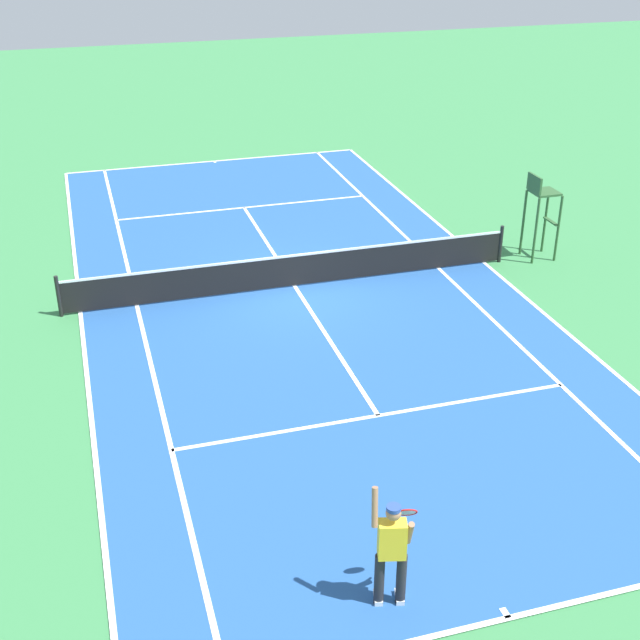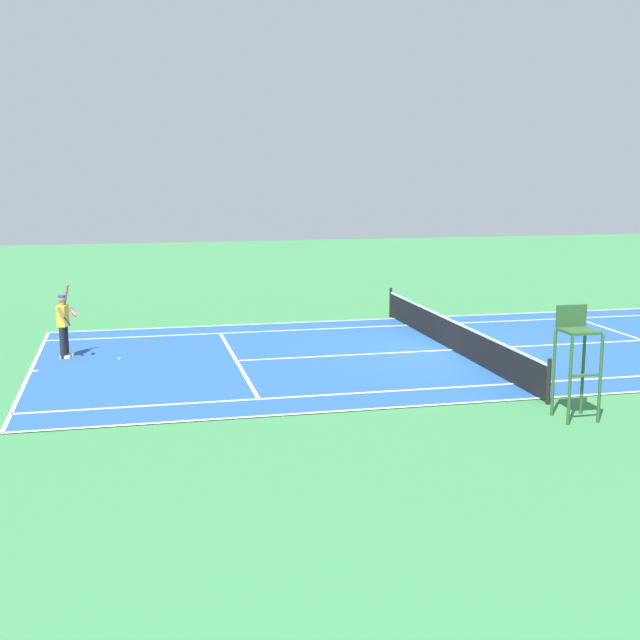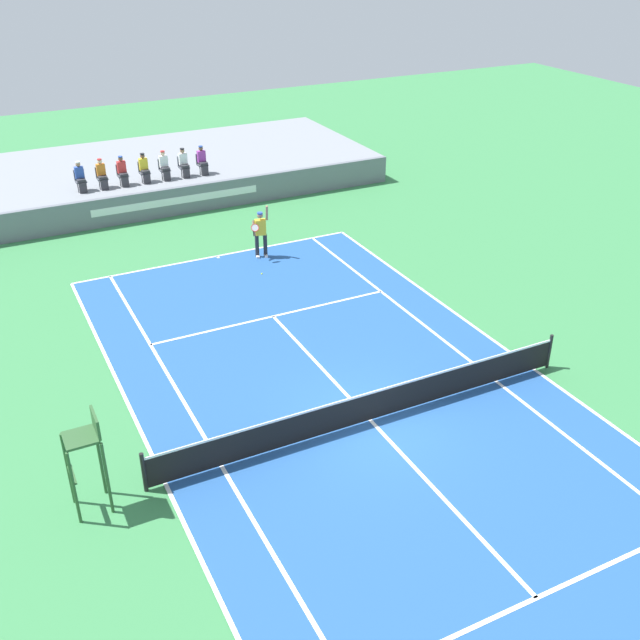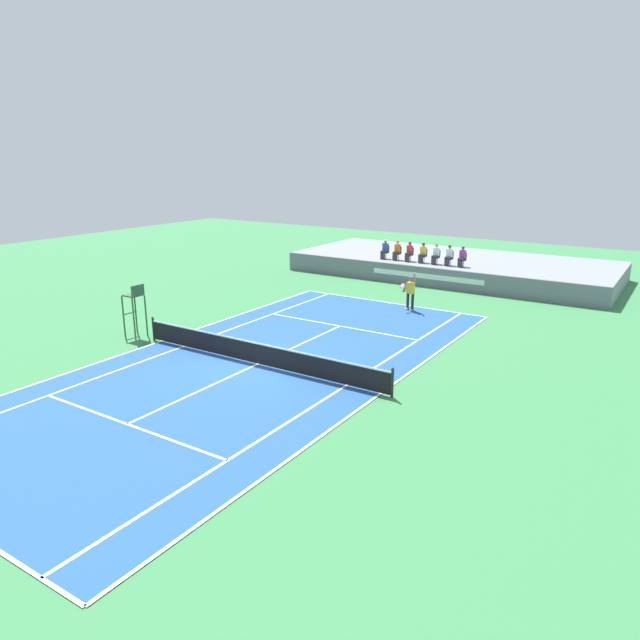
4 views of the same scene
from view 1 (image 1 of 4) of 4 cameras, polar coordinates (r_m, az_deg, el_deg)
ground_plane at (r=22.48m, az=-1.69°, el=2.21°), size 80.00×80.00×0.00m
court at (r=22.48m, az=-1.69°, el=2.24°), size 11.08×23.88×0.03m
net at (r=22.27m, az=-1.71°, el=3.43°), size 11.98×0.10×1.07m
tennis_player at (r=12.63m, az=4.82°, el=-15.11°), size 0.83×0.61×2.08m
tennis_ball at (r=14.48m, az=4.85°, el=-13.63°), size 0.07×0.07×0.07m
umpire_chair at (r=24.52m, az=14.54°, el=7.43°), size 0.77×0.77×2.44m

